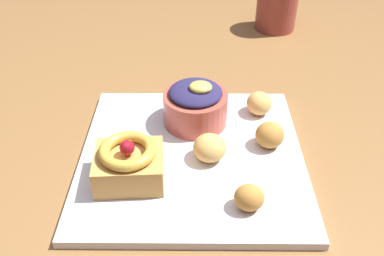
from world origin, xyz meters
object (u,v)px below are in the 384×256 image
object	(u,v)px
cake_slice	(129,163)
fritter_middle	(249,198)
front_plate	(192,156)
fritter_extra	(259,103)
coffee_mug	(277,7)
berry_ramekin	(196,105)
fritter_front	(210,148)
fritter_back	(270,135)

from	to	relation	value
cake_slice	fritter_middle	xyz separation A→B (m)	(0.15, -0.05, -0.01)
front_plate	fritter_extra	distance (m)	0.14
front_plate	coffee_mug	size ratio (longest dim) A/B	3.14
berry_ramekin	fritter_front	bearing A→B (deg)	-77.16
cake_slice	fritter_front	size ratio (longest dim) A/B	1.99
fritter_front	coffee_mug	xyz separation A→B (m)	(0.16, 0.45, 0.02)
fritter_back	coffee_mug	size ratio (longest dim) A/B	0.41
cake_slice	coffee_mug	size ratio (longest dim) A/B	0.92
fritter_extra	berry_ramekin	bearing A→B (deg)	-166.18
cake_slice	fritter_middle	bearing A→B (deg)	-17.93
cake_slice	fritter_back	world-z (taller)	cake_slice
fritter_back	fritter_extra	size ratio (longest dim) A/B	0.99
cake_slice	fritter_extra	bearing A→B (deg)	39.45
cake_slice	fritter_front	distance (m)	0.11
front_plate	fritter_extra	world-z (taller)	fritter_extra
fritter_extra	cake_slice	bearing A→B (deg)	-140.55
fritter_front	fritter_middle	size ratio (longest dim) A/B	1.24
berry_ramekin	fritter_middle	world-z (taller)	berry_ramekin
fritter_front	fritter_middle	world-z (taller)	fritter_front
cake_slice	fritter_back	size ratio (longest dim) A/B	2.23
fritter_front	coffee_mug	bearing A→B (deg)	70.99
berry_ramekin	fritter_extra	size ratio (longest dim) A/B	2.37
cake_slice	front_plate	bearing A→B (deg)	33.35
fritter_middle	coffee_mug	distance (m)	0.55
cake_slice	fritter_back	xyz separation A→B (m)	(0.19, 0.07, -0.01)
fritter_middle	coffee_mug	size ratio (longest dim) A/B	0.37
fritter_middle	coffee_mug	bearing A→B (deg)	78.30
berry_ramekin	fritter_extra	xyz separation A→B (m)	(0.10, 0.02, -0.01)
fritter_back	coffee_mug	bearing A→B (deg)	80.35
front_plate	cake_slice	xyz separation A→B (m)	(-0.08, -0.05, 0.03)
fritter_extra	fritter_front	bearing A→B (deg)	-126.14
front_plate	berry_ramekin	distance (m)	0.08
fritter_front	fritter_middle	distance (m)	0.10
fritter_extra	fritter_middle	bearing A→B (deg)	-100.02
fritter_back	coffee_mug	distance (m)	0.43
cake_slice	fritter_front	xyz separation A→B (m)	(0.10, 0.04, -0.01)
front_plate	fritter_middle	xyz separation A→B (m)	(0.07, -0.10, 0.02)
front_plate	cake_slice	size ratio (longest dim) A/B	3.40
berry_ramekin	fritter_middle	distance (m)	0.18
fritter_front	fritter_middle	bearing A→B (deg)	-63.50
front_plate	cake_slice	bearing A→B (deg)	-146.65
fritter_front	fritter_back	world-z (taller)	same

